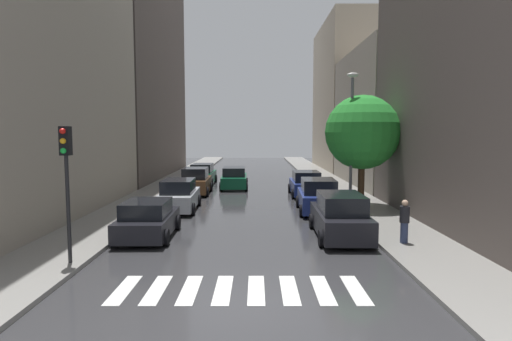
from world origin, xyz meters
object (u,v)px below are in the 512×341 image
parked_car_right_third (307,184)px  parked_car_left_nearest (149,220)px  parked_car_left_fourth (204,175)px  parked_car_left_second (181,196)px  traffic_light_left_corner (68,164)px  parked_car_right_nearest (342,217)px  car_midroad (236,178)px  lamp_post_right (353,131)px  parked_car_right_second (320,197)px  parked_car_left_third (197,182)px  pedestrian_foreground (406,221)px  street_tree_right (364,132)px

parked_car_right_third → parked_car_left_nearest: bearing=145.7°
parked_car_right_third → parked_car_left_fourth: bearing=50.7°
parked_car_left_second → traffic_light_left_corner: size_ratio=1.02×
parked_car_right_nearest → car_midroad: 15.97m
parked_car_left_second → parked_car_right_third: 9.28m
lamp_post_right → parked_car_right_second: bearing=-169.0°
parked_car_left_second → parked_car_right_second: (7.51, -0.47, 0.03)m
parked_car_left_third → pedestrian_foreground: bearing=-145.1°
parked_car_left_third → pedestrian_foreground: parked_car_left_third is taller
pedestrian_foreground → traffic_light_left_corner: traffic_light_left_corner is taller
parked_car_left_nearest → parked_car_right_second: parked_car_right_second is taller
parked_car_left_third → car_midroad: bearing=-41.0°
parked_car_left_nearest → car_midroad: car_midroad is taller
parked_car_left_second → parked_car_left_third: parked_car_left_third is taller
street_tree_right → lamp_post_right: bearing=-141.6°
parked_car_right_third → parked_car_right_nearest: bearing=-179.8°
parked_car_left_third → parked_car_right_nearest: (7.58, -12.21, -0.00)m
parked_car_left_third → pedestrian_foreground: size_ratio=2.49×
parked_car_left_second → parked_car_right_second: parked_car_right_second is taller
parked_car_right_second → street_tree_right: 4.33m
parked_car_left_second → lamp_post_right: (9.30, -0.12, 3.51)m
parked_car_right_second → pedestrian_foreground: (2.21, -6.91, 0.16)m
parked_car_right_second → car_midroad: 10.87m
traffic_light_left_corner → lamp_post_right: lamp_post_right is taller
parked_car_right_nearest → parked_car_left_second: bearing=52.8°
parked_car_left_nearest → pedestrian_foreground: 10.01m
parked_car_left_fourth → parked_car_left_second: bearing=-178.0°
parked_car_right_second → parked_car_right_third: (0.03, 5.88, -0.05)m
car_midroad → parked_car_right_second: bearing=-153.9°
parked_car_right_nearest → car_midroad: parked_car_right_nearest is taller
parked_car_left_nearest → traffic_light_left_corner: 4.84m
parked_car_left_nearest → car_midroad: size_ratio=0.91×
parked_car_right_nearest → street_tree_right: bearing=-19.8°
street_tree_right → parked_car_left_second: bearing=-177.5°
pedestrian_foreground → lamp_post_right: bearing=-66.0°
parked_car_right_second → car_midroad: (-4.97, 9.67, -0.07)m
parked_car_left_nearest → street_tree_right: 12.57m
parked_car_right_nearest → parked_car_left_fourth: bearing=24.7°
street_tree_right → parked_car_left_nearest: bearing=-147.7°
pedestrian_foreground → parked_car_left_fourth: bearing=-41.9°
parked_car_left_second → parked_car_left_third: 6.27m
parked_car_right_second → lamp_post_right: size_ratio=0.60×
parked_car_left_third → parked_car_right_second: bearing=-132.5°
parked_car_left_second → pedestrian_foreground: size_ratio=2.70×
parked_car_right_second → pedestrian_foreground: 7.26m
car_midroad → traffic_light_left_corner: (-4.24, -19.01, 2.52)m
parked_car_left_fourth → lamp_post_right: (9.47, -11.80, 3.52)m
parked_car_left_nearest → traffic_light_left_corner: traffic_light_left_corner is taller
parked_car_right_third → car_midroad: 6.27m
street_tree_right → traffic_light_left_corner: size_ratio=1.43×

